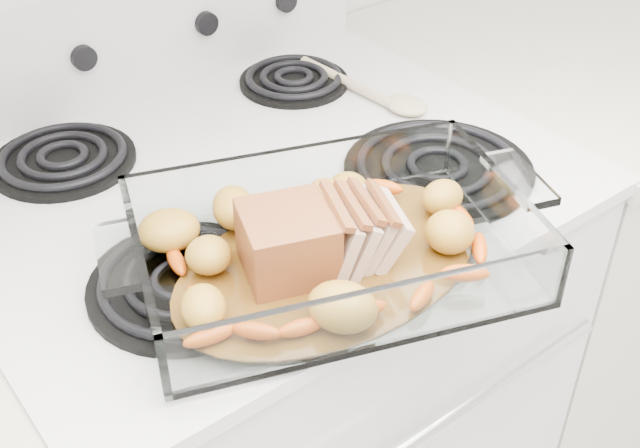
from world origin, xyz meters
TOP-DOWN VIEW (x-y plane):
  - electric_range at (0.00, 1.66)m, footprint 0.78×0.70m
  - counter_right at (0.67, 1.66)m, footprint 0.58×0.68m
  - baking_dish at (-0.05, 1.42)m, footprint 0.41×0.27m
  - pork_roast at (-0.07, 1.42)m, footprint 0.17×0.09m
  - roast_vegetables at (-0.05, 1.45)m, footprint 0.34×0.18m
  - wooden_spoon at (0.26, 1.69)m, footprint 0.06×0.25m

SIDE VIEW (x-z plane):
  - counter_right at x=0.67m, z-range 0.00..0.93m
  - electric_range at x=0.00m, z-range -0.08..1.04m
  - wooden_spoon at x=0.26m, z-range 0.94..0.95m
  - baking_dish at x=-0.05m, z-range 0.93..1.00m
  - roast_vegetables at x=-0.05m, z-range 0.95..0.99m
  - pork_roast at x=-0.07m, z-range 0.95..1.03m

